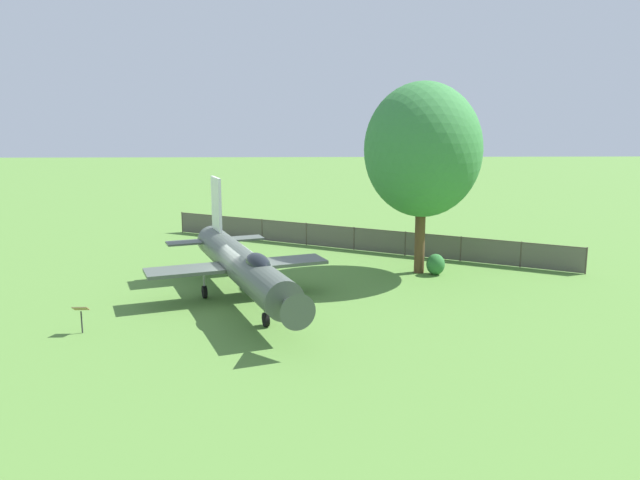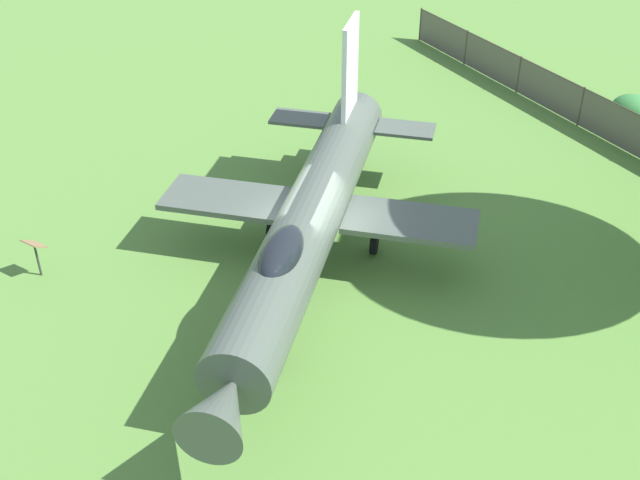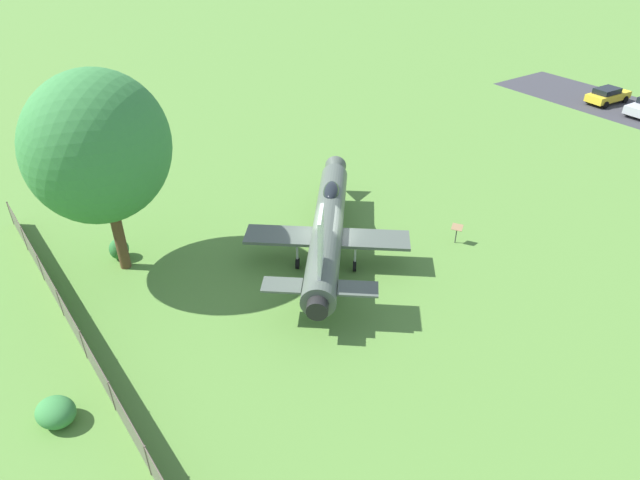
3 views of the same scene
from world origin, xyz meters
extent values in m
plane|color=#568438|center=(0.00, 0.00, 0.00)|extent=(200.00, 200.00, 0.00)
cylinder|color=#4C564C|center=(0.00, 0.00, 1.78)|extent=(12.53, 5.89, 1.59)
cone|color=#4C564C|center=(-6.55, -2.40, 1.78)|extent=(1.97, 1.82, 1.35)
cylinder|color=black|center=(6.22, 2.28, 1.78)|extent=(0.89, 1.10, 0.96)
ellipsoid|color=black|center=(-2.64, -0.97, 2.45)|extent=(2.38, 1.60, 0.84)
cube|color=white|center=(4.55, 1.67, 3.98)|extent=(1.74, 0.75, 2.82)
cube|color=#4C564C|center=(1.47, -2.16, 1.58)|extent=(2.88, 3.88, 0.16)
cube|color=#4C564C|center=(-0.27, 2.60, 1.58)|extent=(2.88, 3.88, 0.16)
cube|color=#4C564C|center=(5.61, 0.25, 1.94)|extent=(1.65, 2.07, 0.10)
cube|color=#4C564C|center=(4.45, 3.44, 1.94)|extent=(1.65, 2.07, 0.10)
cylinder|color=#A5A8AD|center=(-3.59, -1.32, 0.96)|extent=(0.12, 0.12, 1.32)
cylinder|color=black|center=(-3.59, -1.32, 0.30)|extent=(0.63, 0.38, 0.60)
cylinder|color=#A5A8AD|center=(1.71, -0.97, 0.96)|extent=(0.12, 0.12, 1.32)
cylinder|color=black|center=(1.71, -0.97, 0.30)|extent=(0.63, 0.38, 0.60)
cylinder|color=#A5A8AD|center=(0.68, 1.84, 0.96)|extent=(0.12, 0.12, 1.32)
cylinder|color=black|center=(0.68, 1.84, 0.30)|extent=(0.63, 0.38, 0.60)
cylinder|color=#4C4238|center=(13.02, -3.10, 0.76)|extent=(0.08, 0.08, 1.51)
cylinder|color=#4C4238|center=(14.68, -0.05, 0.76)|extent=(0.08, 0.08, 1.51)
cylinder|color=#4C4238|center=(16.34, 3.00, 0.76)|extent=(0.08, 0.08, 1.51)
cylinder|color=#4C4238|center=(18.00, 6.05, 0.76)|extent=(0.08, 0.08, 1.51)
ellipsoid|color=#387F3D|center=(14.35, -4.64, 0.53)|extent=(1.32, 1.55, 1.06)
cylinder|color=#333333|center=(-4.20, 6.01, 0.45)|extent=(0.06, 0.06, 0.90)
cube|color=olive|center=(-4.20, 6.01, 1.02)|extent=(0.41, 0.61, 0.25)
camera|label=1|loc=(-28.98, -2.87, 8.68)|focal=36.02mm
camera|label=2|loc=(-14.23, -9.69, 12.57)|focal=43.83mm
camera|label=3|loc=(22.83, 10.01, 16.88)|focal=31.04mm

